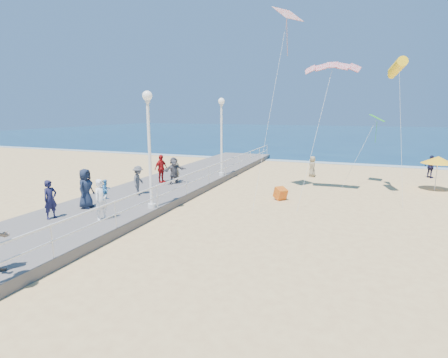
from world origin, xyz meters
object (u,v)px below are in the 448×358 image
(spectator_4, at_px, (86,188))
(spectator_3, at_px, (161,169))
(spectator_0, at_px, (50,199))
(spectator_2, at_px, (138,180))
(beach_walker_c, at_px, (312,166))
(spectator_5, at_px, (174,171))
(lamp_post_far, at_px, (221,129))
(lamp_post_mid, at_px, (149,138))
(spectator_6, at_px, (176,170))
(beach_umbrella, at_px, (438,160))
(toddler_held, at_px, (106,189))
(beach_walker_b, at_px, (431,167))
(box_kite, at_px, (280,195))
(woman_holding_toddler, at_px, (101,200))

(spectator_4, bearing_deg, spectator_3, -7.88)
(spectator_0, height_order, spectator_2, spectator_0)
(spectator_4, bearing_deg, spectator_0, 167.37)
(spectator_0, distance_m, beach_walker_c, 18.09)
(spectator_0, distance_m, spectator_5, 8.28)
(lamp_post_far, relative_size, beach_walker_c, 3.44)
(spectator_2, bearing_deg, spectator_3, -4.45)
(spectator_2, xyz_separation_m, spectator_3, (-0.54, 3.25, 0.10))
(lamp_post_mid, bearing_deg, spectator_0, -136.02)
(spectator_0, bearing_deg, spectator_6, -0.09)
(spectator_6, xyz_separation_m, beach_umbrella, (15.32, 5.01, 0.77))
(toddler_held, relative_size, beach_walker_b, 0.50)
(spectator_0, distance_m, box_kite, 11.40)
(spectator_6, bearing_deg, spectator_2, -158.59)
(box_kite, bearing_deg, spectator_6, 126.06)
(spectator_2, distance_m, spectator_6, 3.80)
(spectator_3, bearing_deg, spectator_6, -40.99)
(lamp_post_mid, distance_m, lamp_post_far, 9.00)
(beach_walker_b, distance_m, box_kite, 13.68)
(spectator_5, bearing_deg, beach_walker_c, -9.37)
(beach_umbrella, bearing_deg, beach_walker_c, 165.19)
(woman_holding_toddler, height_order, beach_walker_b, woman_holding_toddler)
(beach_umbrella, bearing_deg, box_kite, -145.94)
(beach_walker_c, bearing_deg, spectator_4, -53.07)
(lamp_post_mid, height_order, spectator_2, lamp_post_mid)
(lamp_post_mid, height_order, spectator_0, lamp_post_mid)
(woman_holding_toddler, relative_size, spectator_4, 0.93)
(beach_umbrella, bearing_deg, toddler_held, -137.53)
(spectator_6, relative_size, beach_walker_c, 0.96)
(lamp_post_mid, bearing_deg, spectator_2, 135.76)
(spectator_6, bearing_deg, spectator_5, -139.65)
(beach_walker_b, bearing_deg, beach_umbrella, 129.63)
(spectator_4, xyz_separation_m, beach_umbrella, (16.28, 11.94, 0.59))
(spectator_3, bearing_deg, woman_holding_toddler, -152.71)
(spectator_0, distance_m, spectator_6, 8.84)
(lamp_post_far, height_order, box_kite, lamp_post_far)
(spectator_0, bearing_deg, spectator_5, -1.72)
(woman_holding_toddler, relative_size, spectator_2, 1.10)
(spectator_2, bearing_deg, spectator_5, -21.15)
(woman_holding_toddler, bearing_deg, lamp_post_mid, -9.49)
(lamp_post_mid, relative_size, spectator_5, 3.21)
(toddler_held, bearing_deg, beach_walker_c, -11.55)
(beach_walker_c, bearing_deg, spectator_3, -69.43)
(beach_walker_c, bearing_deg, toddler_held, -44.93)
(spectator_6, distance_m, beach_walker_b, 18.51)
(spectator_3, relative_size, box_kite, 2.95)
(spectator_6, relative_size, beach_walker_b, 0.89)
(box_kite, bearing_deg, spectator_3, 130.71)
(spectator_0, distance_m, spectator_2, 5.05)
(spectator_3, relative_size, beach_walker_b, 1.06)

